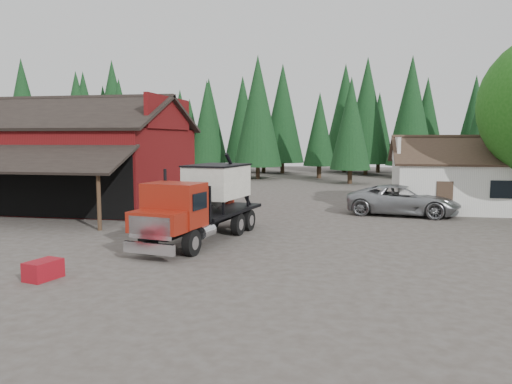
# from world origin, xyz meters

# --- Properties ---
(ground) EXTENTS (120.00, 120.00, 0.00)m
(ground) POSITION_xyz_m (0.00, 0.00, 0.00)
(ground) COLOR #413A33
(ground) RESTS_ON ground
(red_barn) EXTENTS (12.80, 13.63, 7.18)m
(red_barn) POSITION_xyz_m (-11.00, 9.90, 2.69)
(red_barn) COLOR #611012
(red_barn) RESTS_ON ground
(farmhouse) EXTENTS (8.60, 6.42, 4.65)m
(farmhouse) POSITION_xyz_m (13.00, 13.00, 1.67)
(farmhouse) COLOR silver
(farmhouse) RESTS_ON ground
(conifer_backdrop) EXTENTS (76.00, 16.00, 16.00)m
(conifer_backdrop) POSITION_xyz_m (0.00, 42.00, 0.00)
(conifer_backdrop) COLOR black
(conifer_backdrop) RESTS_ON ground
(near_pine_a) EXTENTS (4.40, 4.40, 11.40)m
(near_pine_a) POSITION_xyz_m (-22.00, 28.00, 6.39)
(near_pine_a) COLOR #382619
(near_pine_a) RESTS_ON ground
(near_pine_b) EXTENTS (3.96, 3.96, 10.40)m
(near_pine_b) POSITION_xyz_m (6.00, 30.00, 5.89)
(near_pine_b) COLOR #382619
(near_pine_b) RESTS_ON ground
(near_pine_d) EXTENTS (5.28, 5.28, 13.40)m
(near_pine_d) POSITION_xyz_m (-4.00, 34.00, 7.39)
(near_pine_d) COLOR #382619
(near_pine_d) RESTS_ON ground
(feed_truck) EXTENTS (3.67, 8.58, 3.76)m
(feed_truck) POSITION_xyz_m (0.01, 0.80, 1.76)
(feed_truck) COLOR black
(feed_truck) RESTS_ON ground
(silver_car) EXTENTS (6.68, 3.91, 1.75)m
(silver_car) POSITION_xyz_m (9.22, 10.00, 0.87)
(silver_car) COLOR #919498
(silver_car) RESTS_ON ground
(equip_box) EXTENTS (0.94, 1.24, 0.60)m
(equip_box) POSITION_xyz_m (-3.13, -6.00, 0.30)
(equip_box) COLOR maroon
(equip_box) RESTS_ON ground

